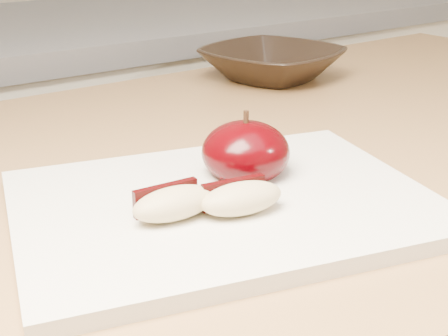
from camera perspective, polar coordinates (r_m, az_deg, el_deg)
cutting_board at (r=0.50m, az=0.00°, el=-3.36°), size 0.38×0.32×0.01m
apple_half at (r=0.54m, az=1.99°, el=1.46°), size 0.09×0.09×0.06m
apple_wedge_a at (r=0.46m, az=-4.66°, el=-3.18°), size 0.07×0.04×0.02m
apple_wedge_b at (r=0.47m, az=1.54°, el=-2.74°), size 0.07×0.04×0.02m
bowl at (r=0.92m, az=4.39°, el=9.51°), size 0.23×0.23×0.05m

